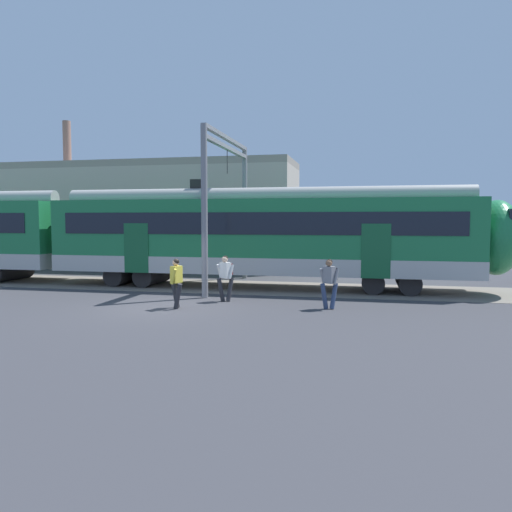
% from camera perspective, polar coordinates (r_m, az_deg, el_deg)
% --- Properties ---
extents(ground_plane, '(160.00, 160.00, 0.00)m').
position_cam_1_polar(ground_plane, '(17.28, -10.69, -5.73)').
color(ground_plane, '#38383D').
extents(track_bed, '(80.00, 4.40, 0.01)m').
position_cam_1_polar(track_bed, '(26.33, -23.93, -2.61)').
color(track_bed, slate).
rests_on(track_bed, ground).
extents(pedestrian_yellow, '(0.58, 0.64, 1.67)m').
position_cam_1_polar(pedestrian_yellow, '(16.77, -9.09, -2.68)').
color(pedestrian_yellow, '#28282D').
rests_on(pedestrian_yellow, ground).
extents(pedestrian_white, '(0.66, 0.57, 1.67)m').
position_cam_1_polar(pedestrian_white, '(18.02, -3.48, -2.08)').
color(pedestrian_white, '#28282D').
rests_on(pedestrian_white, ground).
extents(pedestrian_grey, '(0.67, 0.55, 1.67)m').
position_cam_1_polar(pedestrian_grey, '(16.63, 8.41, -2.64)').
color(pedestrian_grey, navy).
rests_on(pedestrian_grey, ground).
extents(catenary_gantry, '(0.24, 6.64, 6.53)m').
position_cam_1_polar(catenary_gantry, '(21.91, -3.30, 7.73)').
color(catenary_gantry, gray).
rests_on(catenary_gantry, ground).
extents(background_building, '(18.18, 5.00, 9.20)m').
position_cam_1_polar(background_building, '(31.66, -12.26, 4.54)').
color(background_building, '#B2A899').
rests_on(background_building, ground).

